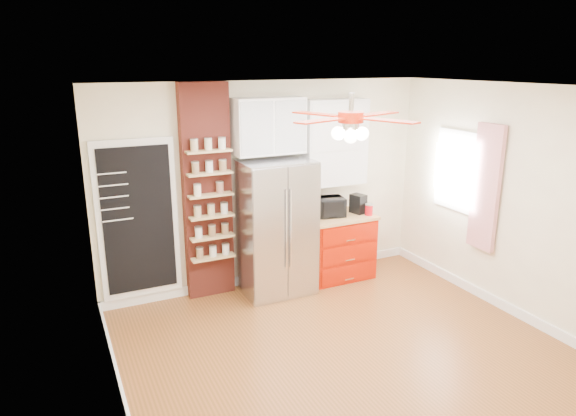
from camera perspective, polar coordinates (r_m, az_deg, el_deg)
name	(u,v)px	position (r m, az deg, el deg)	size (l,w,h in m)	color
floor	(343,349)	(5.66, 6.13, -15.29)	(4.50, 4.50, 0.00)	brown
ceiling	(352,87)	(4.84, 7.10, 13.17)	(4.50, 4.50, 0.00)	white
wall_back	(267,185)	(6.80, -2.30, 2.58)	(4.50, 0.02, 2.70)	#FBF6CA
wall_front	(510,315)	(3.68, 23.46, -10.89)	(4.50, 0.02, 2.70)	#FBF6CA
wall_left	(108,265)	(4.40, -19.38, -6.01)	(0.02, 4.00, 2.70)	#FBF6CA
wall_right	(512,202)	(6.52, 23.65, 0.63)	(0.02, 4.00, 2.70)	#FBF6CA
chalkboard	(138,220)	(6.39, -16.32, -1.30)	(0.95, 0.05, 1.95)	white
brick_pillar	(207,193)	(6.45, -8.98, 1.65)	(0.60, 0.16, 2.70)	maroon
fridge	(276,227)	(6.58, -1.39, -2.17)	(0.90, 0.70, 1.75)	silver
upper_glass_cabinet	(269,126)	(6.48, -2.17, 9.10)	(0.90, 0.35, 0.70)	white
red_cabinet	(338,246)	(7.19, 5.57, -4.21)	(0.94, 0.64, 0.90)	#AE1501
upper_shelf_unit	(334,142)	(6.97, 5.17, 7.26)	(0.90, 0.30, 1.15)	white
window	(457,171)	(7.07, 18.30, 3.95)	(0.04, 0.75, 1.05)	white
curtain	(486,188)	(6.68, 21.12, 2.12)	(0.06, 0.40, 1.55)	red
ceiling_fan	(351,118)	(4.86, 6.99, 9.92)	(1.40, 1.40, 0.44)	silver
toaster_oven	(327,207)	(6.95, 4.32, 0.11)	(0.46, 0.31, 0.26)	black
coffee_maker	(358,204)	(7.15, 7.79, 0.47)	(0.15, 0.20, 0.26)	black
canister_left	(369,210)	(7.08, 8.98, -0.23)	(0.10, 0.10, 0.14)	red
canister_right	(357,207)	(7.22, 7.68, 0.10)	(0.11, 0.11, 0.13)	red
pantry_jar_oats	(197,190)	(6.23, -10.04, 1.93)	(0.09, 0.09, 0.13)	beige
pantry_jar_beans	(220,187)	(6.35, -7.59, 2.27)	(0.09, 0.09, 0.13)	#9A644E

